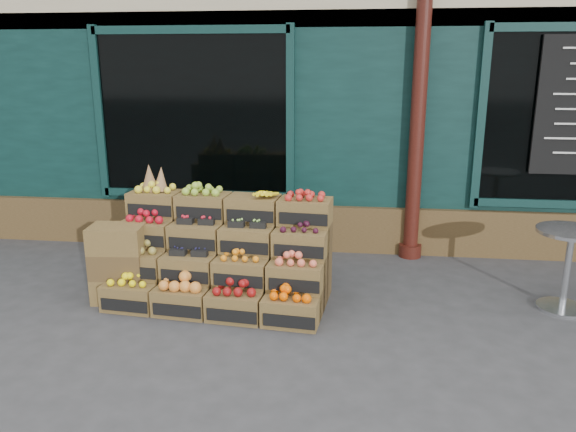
# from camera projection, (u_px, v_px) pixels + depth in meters

# --- Properties ---
(ground) EXTENTS (60.00, 60.00, 0.00)m
(ground) POSITION_uv_depth(u_px,v_px,m) (300.00, 322.00, 5.35)
(ground) COLOR #363638
(ground) RESTS_ON ground
(shop_facade) EXTENTS (12.00, 6.24, 4.80)m
(shop_facade) POSITION_uv_depth(u_px,v_px,m) (331.00, 62.00, 9.61)
(shop_facade) COLOR black
(shop_facade) RESTS_ON ground
(crate_display) EXTENTS (2.25, 1.24, 1.36)m
(crate_display) POSITION_uv_depth(u_px,v_px,m) (222.00, 260.00, 5.79)
(crate_display) COLOR brown
(crate_display) RESTS_ON ground
(spare_crates) EXTENTS (0.56, 0.41, 0.80)m
(spare_crates) POSITION_uv_depth(u_px,v_px,m) (119.00, 263.00, 5.74)
(spare_crates) COLOR brown
(spare_crates) RESTS_ON ground
(bistro_table) EXTENTS (0.66, 0.66, 0.83)m
(bistro_table) POSITION_uv_depth(u_px,v_px,m) (568.00, 260.00, 5.48)
(bistro_table) COLOR silver
(bistro_table) RESTS_ON ground
(shopkeeper) EXTENTS (0.71, 0.49, 1.89)m
(shopkeeper) POSITION_uv_depth(u_px,v_px,m) (196.00, 167.00, 8.05)
(shopkeeper) COLOR #14461B
(shopkeeper) RESTS_ON ground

